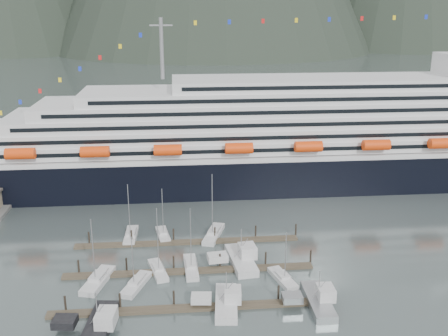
{
  "coord_description": "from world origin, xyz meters",
  "views": [
    {
      "loc": [
        -6.87,
        -87.64,
        48.79
      ],
      "look_at": [
        3.47,
        22.0,
        14.93
      ],
      "focal_mm": 42.0,
      "sensor_mm": 36.0,
      "label": 1
    }
  ],
  "objects_px": {
    "sailboat_g": "(214,234)",
    "trawler_e": "(240,259)",
    "sailboat_h": "(283,279)",
    "sailboat_f": "(163,235)",
    "trawler_b": "(225,302)",
    "sailboat_b": "(158,270)",
    "sailboat_d": "(191,267)",
    "sailboat_e": "(131,236)",
    "trawler_d": "(317,300)",
    "sailboat_c": "(136,285)",
    "cruise_ship": "(305,141)",
    "trawler_a": "(97,326)",
    "sailboat_a": "(98,281)"
  },
  "relations": [
    {
      "from": "sailboat_e",
      "to": "sailboat_h",
      "type": "relative_size",
      "value": 1.25
    },
    {
      "from": "sailboat_g",
      "to": "trawler_e",
      "type": "relative_size",
      "value": 1.19
    },
    {
      "from": "trawler_e",
      "to": "sailboat_b",
      "type": "bearing_deg",
      "value": 90.86
    },
    {
      "from": "cruise_ship",
      "to": "trawler_d",
      "type": "bearing_deg",
      "value": -101.7
    },
    {
      "from": "sailboat_g",
      "to": "trawler_d",
      "type": "bearing_deg",
      "value": -134.58
    },
    {
      "from": "sailboat_c",
      "to": "trawler_b",
      "type": "xyz_separation_m",
      "value": [
        15.56,
        -8.21,
        0.52
      ]
    },
    {
      "from": "sailboat_h",
      "to": "sailboat_f",
      "type": "bearing_deg",
      "value": 30.89
    },
    {
      "from": "sailboat_d",
      "to": "trawler_e",
      "type": "relative_size",
      "value": 1.05
    },
    {
      "from": "sailboat_a",
      "to": "sailboat_h",
      "type": "relative_size",
      "value": 1.3
    },
    {
      "from": "sailboat_d",
      "to": "trawler_a",
      "type": "bearing_deg",
      "value": 138.82
    },
    {
      "from": "sailboat_c",
      "to": "sailboat_h",
      "type": "xyz_separation_m",
      "value": [
        27.03,
        -0.38,
        -0.0
      ]
    },
    {
      "from": "sailboat_g",
      "to": "sailboat_h",
      "type": "relative_size",
      "value": 1.46
    },
    {
      "from": "sailboat_a",
      "to": "sailboat_e",
      "type": "relative_size",
      "value": 1.04
    },
    {
      "from": "trawler_e",
      "to": "cruise_ship",
      "type": "bearing_deg",
      "value": -33.03
    },
    {
      "from": "sailboat_e",
      "to": "trawler_a",
      "type": "xyz_separation_m",
      "value": [
        -2.6,
        -34.98,
        0.53
      ]
    },
    {
      "from": "sailboat_g",
      "to": "trawler_e",
      "type": "xyz_separation_m",
      "value": [
        4.32,
        -13.49,
        0.57
      ]
    },
    {
      "from": "trawler_a",
      "to": "trawler_d",
      "type": "bearing_deg",
      "value": -76.88
    },
    {
      "from": "sailboat_b",
      "to": "sailboat_f",
      "type": "height_order",
      "value": "sailboat_b"
    },
    {
      "from": "trawler_a",
      "to": "trawler_e",
      "type": "height_order",
      "value": "trawler_e"
    },
    {
      "from": "trawler_b",
      "to": "sailboat_f",
      "type": "bearing_deg",
      "value": 25.96
    },
    {
      "from": "cruise_ship",
      "to": "sailboat_f",
      "type": "bearing_deg",
      "value": -139.13
    },
    {
      "from": "sailboat_c",
      "to": "sailboat_b",
      "type": "bearing_deg",
      "value": -16.21
    },
    {
      "from": "trawler_e",
      "to": "sailboat_h",
      "type": "bearing_deg",
      "value": -143.36
    },
    {
      "from": "sailboat_g",
      "to": "trawler_b",
      "type": "height_order",
      "value": "sailboat_g"
    },
    {
      "from": "sailboat_f",
      "to": "sailboat_h",
      "type": "bearing_deg",
      "value": -143.62
    },
    {
      "from": "sailboat_f",
      "to": "sailboat_h",
      "type": "height_order",
      "value": "sailboat_f"
    },
    {
      "from": "sailboat_d",
      "to": "sailboat_h",
      "type": "distance_m",
      "value": 17.92
    },
    {
      "from": "sailboat_g",
      "to": "cruise_ship",
      "type": "bearing_deg",
      "value": -21.31
    },
    {
      "from": "sailboat_f",
      "to": "trawler_a",
      "type": "relative_size",
      "value": 0.85
    },
    {
      "from": "sailboat_d",
      "to": "sailboat_f",
      "type": "height_order",
      "value": "sailboat_d"
    },
    {
      "from": "sailboat_e",
      "to": "trawler_d",
      "type": "distance_m",
      "value": 45.69
    },
    {
      "from": "sailboat_b",
      "to": "trawler_a",
      "type": "bearing_deg",
      "value": 140.1
    },
    {
      "from": "trawler_e",
      "to": "trawler_b",
      "type": "bearing_deg",
      "value": 157.4
    },
    {
      "from": "sailboat_b",
      "to": "trawler_b",
      "type": "distance_m",
      "value": 17.74
    },
    {
      "from": "sailboat_c",
      "to": "sailboat_e",
      "type": "height_order",
      "value": "sailboat_e"
    },
    {
      "from": "sailboat_e",
      "to": "sailboat_f",
      "type": "bearing_deg",
      "value": -88.51
    },
    {
      "from": "sailboat_h",
      "to": "trawler_b",
      "type": "relative_size",
      "value": 0.92
    },
    {
      "from": "trawler_e",
      "to": "sailboat_f",
      "type": "bearing_deg",
      "value": 40.75
    },
    {
      "from": "sailboat_b",
      "to": "sailboat_c",
      "type": "relative_size",
      "value": 1.3
    },
    {
      "from": "sailboat_c",
      "to": "trawler_d",
      "type": "xyz_separation_m",
      "value": [
        31.28,
        -9.11,
        0.51
      ]
    },
    {
      "from": "sailboat_a",
      "to": "trawler_b",
      "type": "xyz_separation_m",
      "value": [
        22.69,
        -10.19,
        0.48
      ]
    },
    {
      "from": "trawler_b",
      "to": "sailboat_b",
      "type": "bearing_deg",
      "value": 47.04
    },
    {
      "from": "sailboat_e",
      "to": "sailboat_d",
      "type": "bearing_deg",
      "value": -139.84
    },
    {
      "from": "trawler_b",
      "to": "sailboat_d",
      "type": "bearing_deg",
      "value": 26.82
    },
    {
      "from": "sailboat_g",
      "to": "sailboat_d",
      "type": "bearing_deg",
      "value": 177.39
    },
    {
      "from": "sailboat_h",
      "to": "trawler_a",
      "type": "bearing_deg",
      "value": 97.15
    },
    {
      "from": "cruise_ship",
      "to": "trawler_b",
      "type": "distance_m",
      "value": 71.93
    },
    {
      "from": "sailboat_a",
      "to": "trawler_b",
      "type": "bearing_deg",
      "value": -98.64
    },
    {
      "from": "sailboat_h",
      "to": "sailboat_c",
      "type": "bearing_deg",
      "value": 74.33
    },
    {
      "from": "sailboat_e",
      "to": "sailboat_a",
      "type": "bearing_deg",
      "value": 168.39
    }
  ]
}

